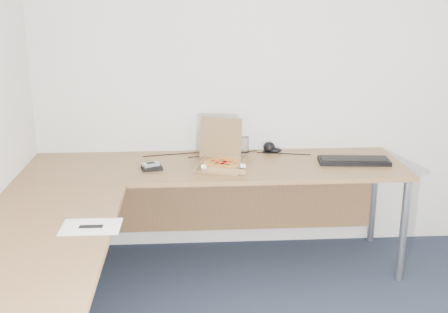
{
  "coord_description": "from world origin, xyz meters",
  "views": [
    {
      "loc": [
        -0.67,
        -2.11,
        1.83
      ],
      "look_at": [
        -0.45,
        1.28,
        0.82
      ],
      "focal_mm": 44.43,
      "sensor_mm": 36.0,
      "label": 1
    }
  ],
  "objects": [
    {
      "name": "cable_bundle",
      "position": [
        -0.43,
        1.64,
        0.73
      ],
      "size": [
        0.57,
        0.12,
        0.01
      ],
      "primitive_type": null,
      "rotation": [
        0.0,
        0.0,
        0.14
      ],
      "color": "black",
      "rests_on": "desk"
    },
    {
      "name": "desk",
      "position": [
        -0.82,
        0.97,
        0.7
      ],
      "size": [
        2.5,
        2.2,
        0.73
      ],
      "color": "brown",
      "rests_on": "ground"
    },
    {
      "name": "dome_speaker",
      "position": [
        -0.1,
        1.68,
        0.77
      ],
      "size": [
        0.09,
        0.09,
        0.08
      ],
      "primitive_type": "ellipsoid",
      "color": "black",
      "rests_on": "desk"
    },
    {
      "name": "drinking_glass",
      "position": [
        -0.28,
        1.67,
        0.79
      ],
      "size": [
        0.06,
        0.06,
        0.11
      ],
      "primitive_type": "cylinder",
      "color": "silver",
      "rests_on": "desk"
    },
    {
      "name": "paper_sheet",
      "position": [
        -1.16,
        0.42,
        0.73
      ],
      "size": [
        0.29,
        0.21,
        0.0
      ],
      "primitive_type": "cube",
      "rotation": [
        0.0,
        0.0,
        -0.01
      ],
      "color": "white",
      "rests_on": "desk"
    },
    {
      "name": "phone",
      "position": [
        -0.92,
        1.33,
        0.76
      ],
      "size": [
        0.12,
        0.1,
        0.02
      ],
      "primitive_type": "cube",
      "rotation": [
        0.0,
        0.0,
        0.47
      ],
      "color": "#B2B5BA",
      "rests_on": "wallet"
    },
    {
      "name": "mouse",
      "position": [
        -0.06,
        1.66,
        0.75
      ],
      "size": [
        0.1,
        0.07,
        0.03
      ],
      "primitive_type": "ellipsoid",
      "rotation": [
        0.0,
        0.0,
        -0.08
      ],
      "color": "black",
      "rests_on": "desk"
    },
    {
      "name": "keyboard",
      "position": [
        0.43,
        1.37,
        0.74
      ],
      "size": [
        0.48,
        0.21,
        0.03
      ],
      "primitive_type": "cube",
      "rotation": [
        0.0,
        0.0,
        -0.09
      ],
      "color": "black",
      "rests_on": "desk"
    },
    {
      "name": "pizza_box",
      "position": [
        -0.46,
        1.35,
        0.76
      ],
      "size": [
        0.29,
        0.33,
        0.29
      ],
      "rotation": [
        0.0,
        0.0,
        -0.33
      ],
      "color": "olive",
      "rests_on": "desk"
    },
    {
      "name": "wallet",
      "position": [
        -0.92,
        1.32,
        0.74
      ],
      "size": [
        0.15,
        0.13,
        0.02
      ],
      "primitive_type": "cube",
      "rotation": [
        0.0,
        0.0,
        0.22
      ],
      "color": "black",
      "rests_on": "desk"
    },
    {
      "name": "room_shell",
      "position": [
        0.0,
        0.0,
        1.25
      ],
      "size": [
        3.5,
        3.5,
        2.5
      ],
      "primitive_type": null,
      "color": "silver",
      "rests_on": "ground"
    }
  ]
}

